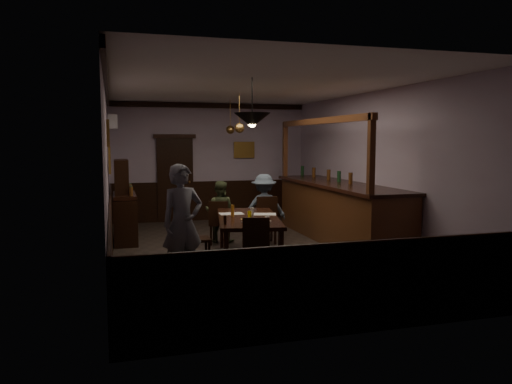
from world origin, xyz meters
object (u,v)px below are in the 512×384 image
object	(u,v)px
chair_far_right	(266,218)
chair_near	(256,247)
person_standing	(183,224)
pendant_brass_far	(230,130)
pendant_brass_mid	(239,128)
person_seated_right	(264,208)
person_seated_left	(220,212)
chair_side	(194,235)
soda_can	(250,214)
coffee_cup	(267,219)
chair_far_left	(219,221)
dining_table	(248,220)
pendant_iron	(252,120)
sideboard	(124,209)
bar_counter	(338,210)

from	to	relation	value
chair_far_right	chair_near	distance (m)	2.63
person_standing	pendant_brass_far	bearing A→B (deg)	51.85
chair_near	pendant_brass_mid	size ratio (longest dim) A/B	1.14
person_seated_right	person_seated_left	bearing A→B (deg)	-3.07
chair_near	chair_side	bearing A→B (deg)	136.33
soda_can	person_seated_right	bearing A→B (deg)	65.00
chair_near	coffee_cup	xyz separation A→B (m)	(0.40, 0.72, 0.29)
pendant_brass_far	chair_far_left	bearing A→B (deg)	-109.05
chair_near	person_seated_right	bearing A→B (deg)	87.66
dining_table	chair_far_right	xyz separation A→B (m)	(0.68, 1.17, -0.16)
dining_table	person_standing	xyz separation A→B (m)	(-1.26, -1.04, 0.17)
chair_far_right	dining_table	bearing A→B (deg)	65.03
pendant_brass_mid	pendant_brass_far	distance (m)	1.68
person_seated_left	pendant_iron	world-z (taller)	pendant_iron
soda_can	pendant_iron	world-z (taller)	pendant_iron
dining_table	chair_near	bearing A→B (deg)	-100.22
chair_far_left	person_seated_left	bearing A→B (deg)	-81.70
chair_far_right	soda_can	distance (m)	1.51
chair_near	sideboard	xyz separation A→B (m)	(-1.77, 3.44, 0.16)
chair_near	person_seated_left	size ratio (longest dim) A/B	0.74
person_standing	pendant_iron	bearing A→B (deg)	-4.02
chair_far_left	pendant_brass_mid	bearing A→B (deg)	-118.41
chair_far_right	bar_counter	size ratio (longest dim) A/B	0.22
soda_can	pendant_brass_mid	size ratio (longest dim) A/B	0.15
dining_table	coffee_cup	size ratio (longest dim) A/B	29.33
chair_far_left	soda_can	size ratio (longest dim) A/B	7.29
chair_near	pendant_iron	world-z (taller)	pendant_iron
chair_far_left	person_standing	bearing A→B (deg)	88.24
chair_far_left	coffee_cup	distance (m)	1.99
chair_near	pendant_brass_mid	world-z (taller)	pendant_brass_mid
sideboard	pendant_iron	bearing A→B (deg)	-57.59
pendant_iron	person_standing	bearing A→B (deg)	-167.39
dining_table	coffee_cup	world-z (taller)	coffee_cup
person_seated_right	pendant_iron	world-z (taller)	pendant_iron
chair_side	bar_counter	xyz separation A→B (m)	(3.14, 1.11, 0.14)
coffee_cup	pendant_brass_far	distance (m)	4.31
chair_far_right	sideboard	distance (m)	2.86
sideboard	coffee_cup	bearing A→B (deg)	-51.42
chair_far_left	pendant_brass_far	xyz separation A→B (m)	(0.73, 2.10, 1.82)
chair_far_left	pendant_iron	bearing A→B (deg)	113.87
dining_table	sideboard	bearing A→B (deg)	133.13
pendant_brass_far	soda_can	bearing A→B (deg)	-98.21
coffee_cup	soda_can	size ratio (longest dim) A/B	0.67
pendant_iron	pendant_brass_mid	world-z (taller)	same
chair_far_right	coffee_cup	distance (m)	1.84
chair_far_left	soda_can	world-z (taller)	chair_far_left
person_seated_right	coffee_cup	xyz separation A→B (m)	(-0.56, -2.02, 0.11)
dining_table	coffee_cup	bearing A→B (deg)	-74.21
chair_far_right	pendant_brass_mid	size ratio (longest dim) A/B	1.19
person_seated_left	sideboard	distance (m)	1.93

